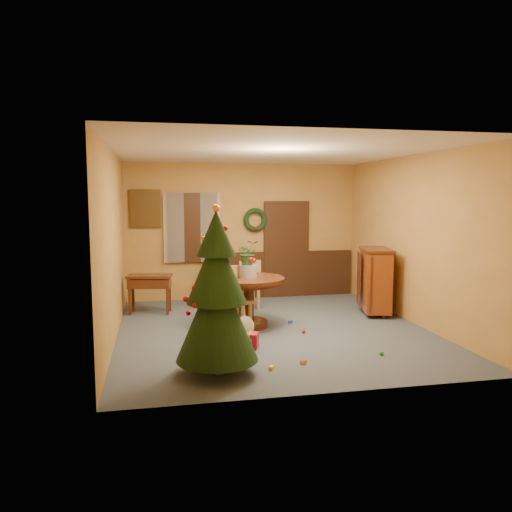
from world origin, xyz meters
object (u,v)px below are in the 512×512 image
object	(u,v)px
christmas_tree	(217,295)
dining_table	(248,292)
chair_near	(232,296)
writing_desk	(150,284)
sideboard	(376,279)

from	to	relation	value
christmas_tree	dining_table	bearing A→B (deg)	69.86
chair_near	dining_table	bearing A→B (deg)	20.46
chair_near	writing_desk	xyz separation A→B (m)	(-1.35, 1.46, -0.01)
chair_near	writing_desk	bearing A→B (deg)	132.69
christmas_tree	writing_desk	size ratio (longest dim) A/B	2.37
dining_table	chair_near	bearing A→B (deg)	-159.54
sideboard	chair_near	bearing A→B (deg)	-168.83
christmas_tree	sideboard	world-z (taller)	christmas_tree
christmas_tree	sideboard	distance (m)	4.23
chair_near	sideboard	size ratio (longest dim) A/B	0.84
christmas_tree	writing_desk	xyz separation A→B (m)	(-0.83, 3.53, -0.44)
writing_desk	sideboard	size ratio (longest dim) A/B	0.71
writing_desk	sideboard	xyz separation A→B (m)	(4.14, -0.91, 0.11)
dining_table	writing_desk	bearing A→B (deg)	140.28
dining_table	writing_desk	distance (m)	2.12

